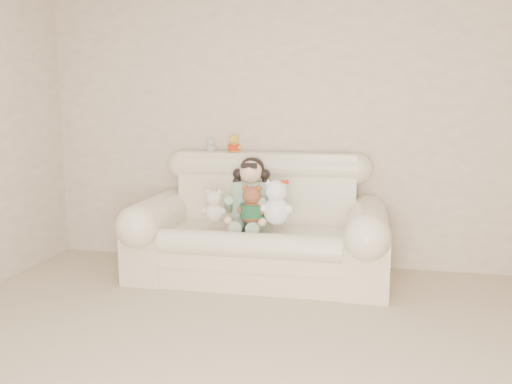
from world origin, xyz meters
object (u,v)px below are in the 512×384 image
object	(u,v)px
seated_child	(251,192)
cream_teddy	(214,203)
white_cat	(276,197)
brown_teddy	(252,201)
sofa	(258,218)

from	to	relation	value
seated_child	cream_teddy	size ratio (longest dim) A/B	1.88
seated_child	white_cat	xyz separation A→B (m)	(0.25, -0.21, -0.00)
white_cat	cream_teddy	bearing A→B (deg)	-161.68
seated_child	white_cat	bearing A→B (deg)	-36.62
brown_teddy	white_cat	world-z (taller)	white_cat
brown_teddy	white_cat	distance (m)	0.20
brown_teddy	cream_teddy	xyz separation A→B (m)	(-0.31, -0.01, -0.03)
sofa	brown_teddy	bearing A→B (deg)	-101.34
white_cat	cream_teddy	size ratio (longest dim) A/B	1.36
seated_child	cream_teddy	distance (m)	0.35
sofa	cream_teddy	world-z (taller)	sofa
sofa	brown_teddy	size ratio (longest dim) A/B	5.67
seated_child	sofa	bearing A→B (deg)	-42.27
white_cat	cream_teddy	world-z (taller)	white_cat
sofa	white_cat	bearing A→B (deg)	-36.94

